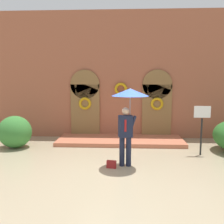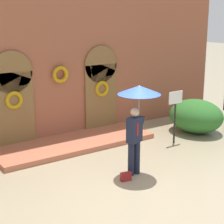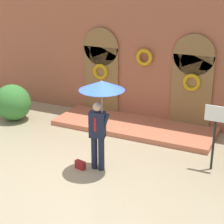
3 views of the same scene
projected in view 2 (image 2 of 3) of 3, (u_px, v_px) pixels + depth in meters
name	position (u px, v px, depth m)	size (l,w,h in m)	color
ground_plane	(132.00, 178.00, 9.61)	(80.00, 80.00, 0.00)	tan
building_facade	(56.00, 59.00, 12.24)	(14.00, 2.30, 5.60)	#9E563D
person_with_umbrella	(138.00, 103.00, 9.44)	(1.10, 1.10, 2.36)	#191E33
handbag	(126.00, 177.00, 9.45)	(0.28, 0.12, 0.22)	maroon
sign_post	(175.00, 108.00, 12.01)	(0.56, 0.06, 1.72)	black
shrub_right	(196.00, 116.00, 13.31)	(1.73, 2.02, 1.17)	#2D6B28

